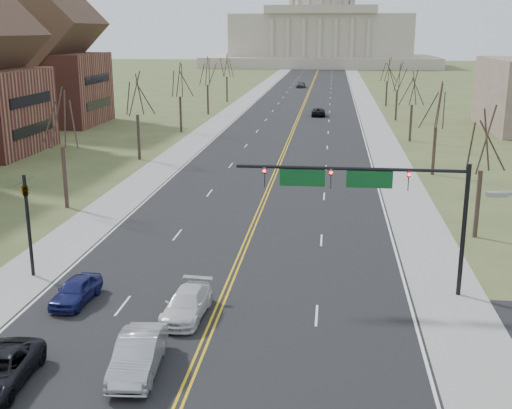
% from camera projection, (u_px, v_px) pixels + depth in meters
% --- Properties ---
extents(road, '(20.00, 380.00, 0.01)m').
position_uv_depth(road, '(305.00, 102.00, 128.41)').
color(road, black).
rests_on(road, ground).
extents(cross_road, '(120.00, 14.00, 0.01)m').
position_uv_depth(cross_road, '(202.00, 348.00, 28.74)').
color(cross_road, black).
rests_on(cross_road, ground).
extents(sidewalk_left, '(4.00, 380.00, 0.03)m').
position_uv_depth(sidewalk_left, '(246.00, 101.00, 129.77)').
color(sidewalk_left, gray).
rests_on(sidewalk_left, ground).
extents(sidewalk_right, '(4.00, 380.00, 0.03)m').
position_uv_depth(sidewalk_right, '(366.00, 102.00, 127.04)').
color(sidewalk_right, gray).
rests_on(sidewalk_right, ground).
extents(center_line, '(0.42, 380.00, 0.01)m').
position_uv_depth(center_line, '(305.00, 102.00, 128.41)').
color(center_line, gold).
rests_on(center_line, road).
extents(edge_line_left, '(0.15, 380.00, 0.01)m').
position_uv_depth(edge_line_left, '(256.00, 101.00, 129.52)').
color(edge_line_left, silver).
rests_on(edge_line_left, road).
extents(edge_line_right, '(0.15, 380.00, 0.01)m').
position_uv_depth(edge_line_right, '(354.00, 102.00, 127.29)').
color(edge_line_right, silver).
rests_on(edge_line_right, road).
extents(capitol, '(90.00, 60.00, 50.00)m').
position_uv_depth(capitol, '(321.00, 30.00, 258.77)').
color(capitol, '#B3A895').
rests_on(capitol, ground).
extents(signal_mast, '(12.12, 0.44, 7.20)m').
position_uv_depth(signal_mast, '(368.00, 189.00, 33.57)').
color(signal_mast, black).
rests_on(signal_mast, ground).
extents(signal_left, '(0.32, 0.36, 6.00)m').
position_uv_depth(signal_left, '(28.00, 214.00, 36.26)').
color(signal_left, black).
rests_on(signal_left, ground).
extents(tree_r_0, '(3.74, 3.74, 8.50)m').
position_uv_depth(tree_r_0, '(483.00, 143.00, 42.52)').
color(tree_r_0, '#31241D').
rests_on(tree_r_0, ground).
extents(tree_l_0, '(3.96, 3.96, 9.00)m').
position_uv_depth(tree_l_0, '(60.00, 121.00, 49.77)').
color(tree_l_0, '#31241D').
rests_on(tree_l_0, ground).
extents(tree_r_1, '(3.74, 3.74, 8.50)m').
position_uv_depth(tree_r_1, '(437.00, 108.00, 61.68)').
color(tree_r_1, '#31241D').
rests_on(tree_r_1, ground).
extents(tree_l_1, '(3.96, 3.96, 9.00)m').
position_uv_depth(tree_l_1, '(137.00, 96.00, 68.93)').
color(tree_l_1, '#31241D').
rests_on(tree_l_1, ground).
extents(tree_r_2, '(3.74, 3.74, 8.50)m').
position_uv_depth(tree_r_2, '(413.00, 90.00, 80.85)').
color(tree_r_2, '#31241D').
rests_on(tree_r_2, ground).
extents(tree_l_2, '(3.96, 3.96, 9.00)m').
position_uv_depth(tree_l_2, '(180.00, 82.00, 88.10)').
color(tree_l_2, '#31241D').
rests_on(tree_l_2, ground).
extents(tree_r_3, '(3.74, 3.74, 8.50)m').
position_uv_depth(tree_r_3, '(398.00, 78.00, 100.02)').
color(tree_r_3, '#31241D').
rests_on(tree_r_3, ground).
extents(tree_l_3, '(3.96, 3.96, 9.00)m').
position_uv_depth(tree_l_3, '(207.00, 73.00, 107.27)').
color(tree_l_3, '#31241D').
rests_on(tree_l_3, ground).
extents(tree_r_4, '(3.74, 3.74, 8.50)m').
position_uv_depth(tree_r_4, '(388.00, 71.00, 119.18)').
color(tree_r_4, '#31241D').
rests_on(tree_r_4, ground).
extents(tree_l_4, '(3.96, 3.96, 9.00)m').
position_uv_depth(tree_l_4, '(227.00, 66.00, 126.43)').
color(tree_l_4, '#31241D').
rests_on(tree_l_4, ground).
extents(bldg_left_far, '(17.10, 14.28, 23.25)m').
position_uv_depth(bldg_left_far, '(41.00, 60.00, 95.72)').
color(bldg_left_far, brown).
rests_on(bldg_left_far, ground).
extents(car_sb_inner_lead, '(2.03, 4.90, 1.58)m').
position_uv_depth(car_sb_inner_lead, '(138.00, 354.00, 26.52)').
color(car_sb_inner_lead, '#A1A3A9').
rests_on(car_sb_inner_lead, road).
extents(car_sb_inner_second, '(2.11, 4.67, 1.33)m').
position_uv_depth(car_sb_inner_second, '(187.00, 304.00, 31.74)').
color(car_sb_inner_second, silver).
rests_on(car_sb_inner_second, road).
extents(car_sb_outer_second, '(1.84, 4.01, 1.33)m').
position_uv_depth(car_sb_outer_second, '(76.00, 290.00, 33.40)').
color(car_sb_outer_second, navy).
rests_on(car_sb_outer_second, road).
extents(car_far_nb, '(2.43, 4.98, 1.37)m').
position_uv_depth(car_far_nb, '(318.00, 112.00, 106.83)').
color(car_far_nb, black).
rests_on(car_far_nb, road).
extents(car_far_sb, '(2.29, 4.64, 1.52)m').
position_uv_depth(car_far_sb, '(301.00, 85.00, 159.79)').
color(car_far_sb, '#44464B').
rests_on(car_far_sb, road).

